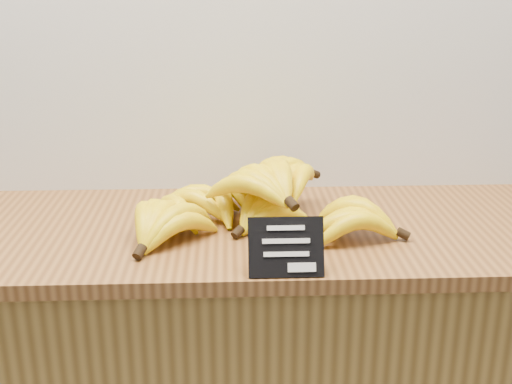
{
  "coord_description": "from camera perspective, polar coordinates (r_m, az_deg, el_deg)",
  "views": [
    {
      "loc": [
        -0.12,
        1.47,
        1.44
      ],
      "look_at": [
        -0.07,
        2.7,
        1.02
      ],
      "focal_mm": 45.0,
      "sensor_mm": 36.0,
      "label": 1
    }
  ],
  "objects": [
    {
      "name": "counter_top",
      "position": [
        1.38,
        -0.09,
        -3.47
      ],
      "size": [
        1.41,
        0.54,
        0.03
      ],
      "primitive_type": "cube",
      "color": "brown",
      "rests_on": "counter"
    },
    {
      "name": "chalkboard_sign",
      "position": [
        1.14,
        2.69,
        -4.93
      ],
      "size": [
        0.13,
        0.05,
        0.1
      ],
      "primitive_type": "cube",
      "rotation": [
        -0.4,
        0.0,
        0.0
      ],
      "color": "black",
      "rests_on": "counter_top"
    },
    {
      "name": "banana_pile",
      "position": [
        1.36,
        -0.58,
        -0.81
      ],
      "size": [
        0.62,
        0.41,
        0.13
      ],
      "color": "yellow",
      "rests_on": "counter_top"
    }
  ]
}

